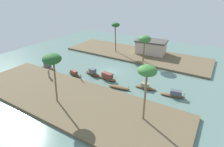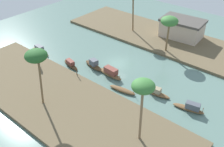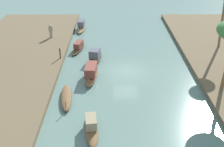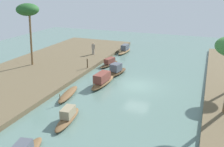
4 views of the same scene
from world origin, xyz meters
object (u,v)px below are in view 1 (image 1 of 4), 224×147
(mooring_post, at_px, (81,77))
(palm_tree_left_far, at_px, (147,72))
(palm_tree_left_near, at_px, (52,60))
(sampan_near_left_bank, at_px, (119,87))
(person_on_near_bank, at_px, (49,73))
(riverside_building, at_px, (151,47))
(sampan_upstream_small, at_px, (174,94))
(palm_tree_right_tall, at_px, (116,26))
(palm_tree_right_short, at_px, (145,39))
(sampan_with_red_awning, at_px, (48,67))
(sampan_open_hull, at_px, (74,74))
(sampan_with_tall_canopy, at_px, (93,73))
(sampan_midstream, at_px, (145,87))
(sampan_downstream_large, at_px, (107,77))

(mooring_post, bearing_deg, palm_tree_left_far, -16.69)
(palm_tree_left_near, bearing_deg, sampan_near_left_bank, 55.42)
(person_on_near_bank, distance_m, riverside_building, 26.69)
(sampan_upstream_small, bearing_deg, palm_tree_right_tall, 132.83)
(mooring_post, xyz_separation_m, palm_tree_right_short, (6.15, 15.29, 4.63))
(sampan_with_red_awning, bearing_deg, palm_tree_left_far, -9.60)
(sampan_with_red_awning, bearing_deg, riverside_building, 54.99)
(sampan_near_left_bank, height_order, person_on_near_bank, person_on_near_bank)
(palm_tree_left_far, bearing_deg, sampan_near_left_bank, 139.70)
(palm_tree_right_short, bearing_deg, person_on_near_bank, -125.27)
(sampan_near_left_bank, xyz_separation_m, palm_tree_right_short, (-1.13, 13.63, 5.41))
(sampan_open_hull, xyz_separation_m, riverside_building, (8.70, 20.16, 1.81))
(palm_tree_right_tall, distance_m, palm_tree_right_short, 9.73)
(riverside_building, bearing_deg, palm_tree_right_tall, -161.03)
(sampan_with_tall_canopy, distance_m, sampan_midstream, 11.40)
(sampan_midstream, bearing_deg, person_on_near_bank, -167.05)
(sampan_upstream_small, relative_size, palm_tree_left_near, 0.54)
(palm_tree_left_near, bearing_deg, sampan_downstream_large, 78.27)
(sampan_downstream_large, height_order, palm_tree_left_near, palm_tree_left_near)
(mooring_post, distance_m, palm_tree_right_short, 17.11)
(sampan_open_hull, bearing_deg, riverside_building, 79.36)
(person_on_near_bank, bearing_deg, sampan_midstream, -106.98)
(sampan_upstream_small, xyz_separation_m, sampan_downstream_large, (-12.78, -0.47, 0.08))
(sampan_midstream, height_order, mooring_post, mooring_post)
(person_on_near_bank, distance_m, palm_tree_right_short, 21.85)
(mooring_post, bearing_deg, person_on_near_bank, -160.65)
(sampan_near_left_bank, height_order, palm_tree_right_short, palm_tree_right_short)
(sampan_open_hull, distance_m, palm_tree_left_near, 11.84)
(sampan_midstream, relative_size, palm_tree_right_tall, 0.51)
(person_on_near_bank, xyz_separation_m, palm_tree_right_tall, (3.14, 20.18, 6.02))
(sampan_with_red_awning, relative_size, palm_tree_right_short, 0.72)
(sampan_with_red_awning, xyz_separation_m, mooring_post, (10.47, -1.24, 0.57))
(sampan_open_hull, distance_m, sampan_with_red_awning, 7.33)
(sampan_with_tall_canopy, bearing_deg, palm_tree_left_far, -17.27)
(palm_tree_left_near, height_order, palm_tree_left_far, palm_tree_left_far)
(sampan_upstream_small, bearing_deg, palm_tree_right_short, 120.63)
(sampan_near_left_bank, height_order, palm_tree_left_near, palm_tree_left_near)
(palm_tree_left_far, bearing_deg, sampan_open_hull, 161.36)
(sampan_open_hull, relative_size, palm_tree_right_tall, 0.51)
(palm_tree_right_short, bearing_deg, sampan_downstream_large, -102.79)
(sampan_downstream_large, distance_m, palm_tree_right_short, 13.07)
(palm_tree_right_short, bearing_deg, palm_tree_right_tall, 163.59)
(sampan_open_hull, bearing_deg, mooring_post, -14.20)
(sampan_downstream_large, relative_size, person_on_near_bank, 2.68)
(sampan_near_left_bank, bearing_deg, palm_tree_right_tall, 114.40)
(sampan_near_left_bank, bearing_deg, person_on_near_bank, -172.07)
(sampan_with_red_awning, height_order, palm_tree_right_tall, palm_tree_right_tall)
(sampan_with_red_awning, relative_size, palm_tree_left_far, 0.57)
(sampan_midstream, height_order, palm_tree_right_tall, palm_tree_right_tall)
(sampan_with_red_awning, height_order, sampan_downstream_large, sampan_downstream_large)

